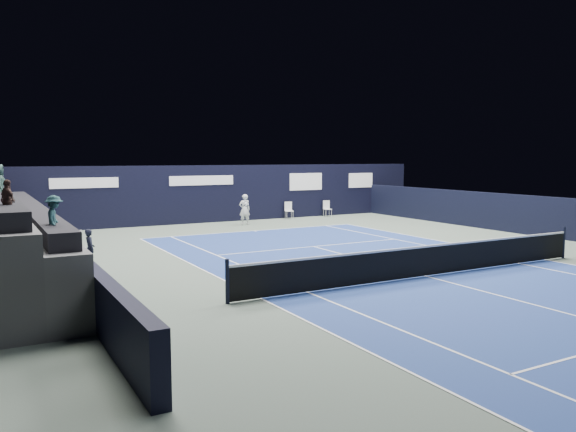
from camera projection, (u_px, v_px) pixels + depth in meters
name	position (u px, v px, depth m)	size (l,w,h in m)	color
ground	(384.00, 265.00, 18.45)	(48.00, 48.00, 0.00)	#4E5D52
court_surface	(426.00, 276.00, 16.71)	(10.97, 23.77, 0.01)	navy
enclosure_wall_right	(504.00, 212.00, 26.90)	(0.30, 22.00, 1.80)	black
folding_chair_back_a	(289.00, 207.00, 32.40)	(0.52, 0.54, 0.98)	silver
folding_chair_back_b	(327.00, 207.00, 33.64)	(0.48, 0.47, 0.96)	silver
line_judge_chair	(76.00, 244.00, 18.97)	(0.54, 0.52, 1.07)	silver
line_judge	(90.00, 249.00, 17.80)	(0.47, 0.31, 1.28)	black
court_markings	(426.00, 276.00, 16.71)	(11.03, 23.83, 0.00)	white
tennis_net	(427.00, 260.00, 16.65)	(12.90, 0.10, 1.10)	black
back_sponsor_wall	(217.00, 193.00, 30.89)	(26.00, 0.63, 3.10)	black
side_barrier_left	(58.00, 253.00, 17.25)	(0.33, 22.00, 1.20)	black
tennis_player	(245.00, 209.00, 29.42)	(0.63, 0.84, 1.61)	silver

